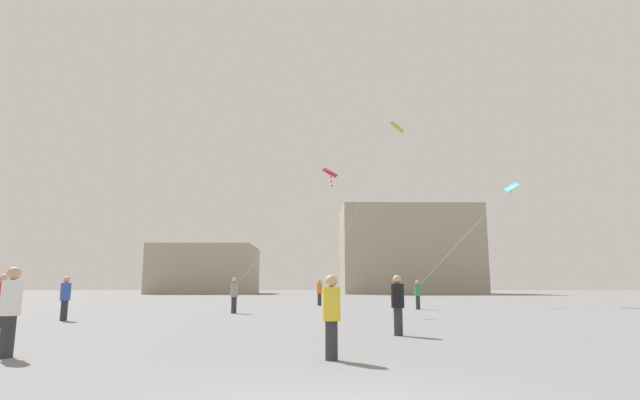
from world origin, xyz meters
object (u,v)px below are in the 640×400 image
object	(u,v)px
person_in_red	(1,298)
person_in_yellow	(331,313)
person_in_grey	(234,294)
building_left_hall	(206,270)
person_in_blue	(65,296)
person_in_black	(398,302)
person_in_orange	(319,291)
person_in_white	(10,307)
kite_lime_delta	(396,129)
kite_crimson_delta	(329,175)
building_centre_hall	(408,251)
kite_cyan_delta	(509,189)
person_in_green	(418,293)

from	to	relation	value
person_in_red	person_in_yellow	xyz separation A→B (m)	(11.12, -7.96, -0.10)
person_in_grey	building_left_hall	size ratio (longest dim) A/B	0.10
person_in_red	person_in_blue	distance (m)	3.09
person_in_yellow	person_in_blue	xyz separation A→B (m)	(-10.36, 10.96, 0.09)
person_in_grey	person_in_black	size ratio (longest dim) A/B	1.06
person_in_grey	person_in_blue	distance (m)	8.11
person_in_orange	person_in_yellow	distance (m)	26.50
person_in_grey	person_in_white	distance (m)	16.05
person_in_red	person_in_orange	size ratio (longest dim) A/B	0.97
person_in_blue	building_left_hall	xyz separation A→B (m)	(-8.62, 69.31, 3.20)
kite_lime_delta	kite_crimson_delta	bearing A→B (deg)	-113.33
person_in_orange	building_centre_hall	bearing A→B (deg)	-132.98
kite_cyan_delta	person_in_white	bearing A→B (deg)	-128.21
kite_lime_delta	person_in_yellow	bearing A→B (deg)	-102.52
person_in_orange	kite_crimson_delta	distance (m)	11.93
person_in_grey	person_in_white	size ratio (longest dim) A/B	1.02
person_in_red	kite_cyan_delta	size ratio (longest dim) A/B	0.19
person_in_grey	kite_lime_delta	bearing A→B (deg)	-138.25
person_in_yellow	building_left_hall	world-z (taller)	building_left_hall
person_in_green	person_in_blue	bearing A→B (deg)	104.96
person_in_yellow	kite_lime_delta	xyz separation A→B (m)	(6.89, 31.03, 13.71)
person_in_grey	kite_crimson_delta	size ratio (longest dim) A/B	0.28
person_in_yellow	person_in_white	size ratio (longest dim) A/B	0.90
person_in_green	kite_lime_delta	xyz separation A→B (m)	(0.89, 10.66, 13.65)
person_in_orange	building_left_hall	xyz separation A→B (m)	(-19.22, 53.77, 3.15)
person_in_red	person_in_green	size ratio (longest dim) A/B	1.05
kite_lime_delta	kite_cyan_delta	xyz separation A→B (m)	(7.89, -3.64, -5.87)
person_in_white	person_in_blue	size ratio (longest dim) A/B	1.00
person_in_white	kite_crimson_delta	xyz separation A→B (m)	(6.97, 15.87, 6.28)
person_in_red	person_in_blue	xyz separation A→B (m)	(0.76, 3.00, -0.01)
person_in_yellow	building_centre_hall	size ratio (longest dim) A/B	0.07
person_in_orange	building_centre_hall	size ratio (longest dim) A/B	0.08
kite_cyan_delta	building_centre_hall	xyz separation A→B (m)	(2.23, 51.85, -1.15)
person_in_black	building_centre_hall	world-z (taller)	building_centre_hall
building_left_hall	building_centre_hall	bearing A→B (deg)	-1.62
kite_crimson_delta	person_in_black	bearing A→B (deg)	-82.43
person_in_black	kite_lime_delta	size ratio (longest dim) A/B	0.12
person_in_orange	person_in_blue	distance (m)	18.81
person_in_white	person_in_black	size ratio (longest dim) A/B	1.04
person_in_orange	person_in_white	world-z (taller)	person_in_orange
person_in_black	kite_cyan_delta	bearing A→B (deg)	7.52
person_in_black	building_centre_hall	xyz separation A→B (m)	(14.91, 74.55, 6.63)
person_in_red	building_left_hall	xyz separation A→B (m)	(-7.87, 72.30, 3.19)
person_in_black	kite_crimson_delta	size ratio (longest dim) A/B	0.27
person_in_red	person_in_grey	distance (m)	10.81
person_in_grey	person_in_white	world-z (taller)	person_in_grey
person_in_yellow	building_centre_hall	xyz separation A→B (m)	(17.01, 79.24, 6.68)
person_in_black	building_left_hall	size ratio (longest dim) A/B	0.10
person_in_grey	building_centre_hall	size ratio (longest dim) A/B	0.08
person_in_yellow	building_left_hall	size ratio (longest dim) A/B	0.09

